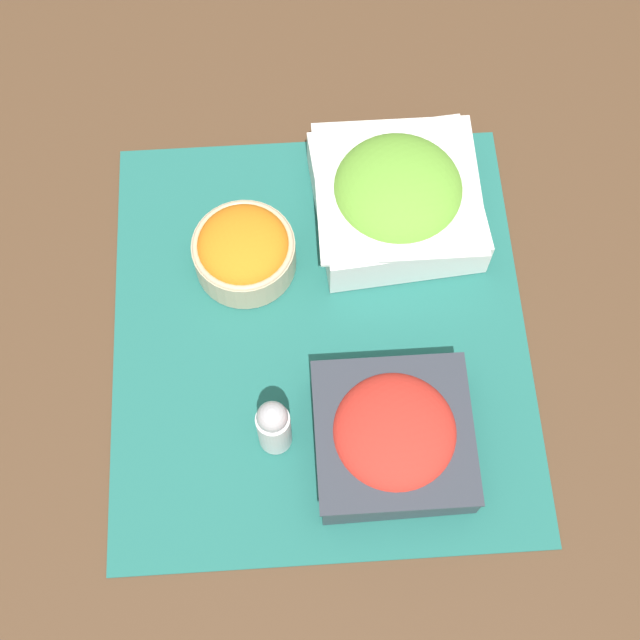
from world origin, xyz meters
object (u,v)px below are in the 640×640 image
Objects in this scene: carrot_bowl at (244,250)px; pepper_shaker at (274,426)px; tomato_bowl at (393,436)px; lettuce_bowl at (397,196)px.

carrot_bowl is 0.21m from pepper_shaker.
carrot_bowl is 0.72× the size of tomato_bowl.
pepper_shaker is (-0.21, -0.03, 0.01)m from carrot_bowl.
lettuce_bowl is (0.06, -0.18, 0.01)m from carrot_bowl.
tomato_bowl is at bearing -96.43° from pepper_shaker.
pepper_shaker is (-0.27, 0.15, 0.01)m from lettuce_bowl.
carrot_bowl is at bearing 6.89° from pepper_shaker.
lettuce_bowl is 0.31m from pepper_shaker.
carrot_bowl is 0.59× the size of lettuce_bowl.
carrot_bowl is 1.24× the size of pepper_shaker.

